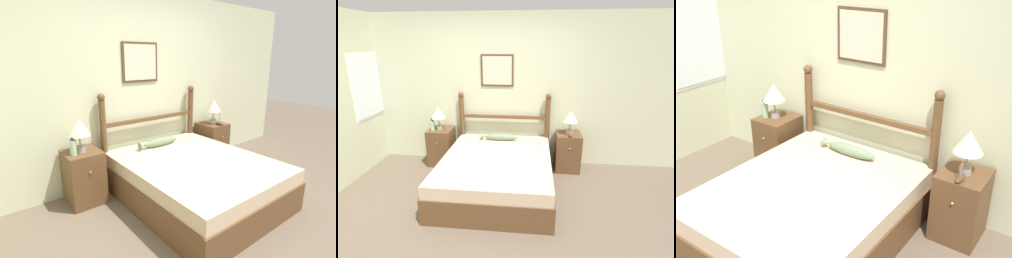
{
  "view_description": "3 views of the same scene",
  "coord_description": "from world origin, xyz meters",
  "views": [
    {
      "loc": [
        -1.88,
        -1.42,
        1.69
      ],
      "look_at": [
        0.08,
        1.12,
        0.81
      ],
      "focal_mm": 28.0,
      "sensor_mm": 36.0,
      "label": 1
    },
    {
      "loc": [
        0.68,
        -2.73,
        2.06
      ],
      "look_at": [
        0.26,
        1.03,
        0.82
      ],
      "focal_mm": 28.0,
      "sensor_mm": 36.0,
      "label": 2
    },
    {
      "loc": [
        2.1,
        -1.51,
        2.32
      ],
      "look_at": [
        0.23,
        1.14,
        0.9
      ],
      "focal_mm": 42.0,
      "sensor_mm": 36.0,
      "label": 3
    }
  ],
  "objects": [
    {
      "name": "fish_pillow",
      "position": [
        0.12,
        1.37,
        0.56
      ],
      "size": [
        0.62,
        0.11,
        0.12
      ],
      "color": "gray",
      "rests_on": "bed"
    },
    {
      "name": "nightstand_right",
      "position": [
        1.26,
        1.45,
        0.32
      ],
      "size": [
        0.4,
        0.46,
        0.64
      ],
      "color": "brown",
      "rests_on": "ground_plane"
    },
    {
      "name": "model_boat",
      "position": [
        1.27,
        1.31,
        0.66
      ],
      "size": [
        0.06,
        0.16,
        0.21
      ],
      "color": "#4C3823",
      "rests_on": "nightstand_right"
    },
    {
      "name": "nightstand_left",
      "position": [
        -0.93,
        1.45,
        0.32
      ],
      "size": [
        0.4,
        0.46,
        0.64
      ],
      "color": "brown",
      "rests_on": "ground_plane"
    },
    {
      "name": "headboard",
      "position": [
        0.17,
        1.62,
        0.69
      ],
      "size": [
        1.59,
        0.1,
        1.27
      ],
      "color": "brown",
      "rests_on": "ground_plane"
    },
    {
      "name": "table_lamp_left",
      "position": [
        -0.94,
        1.44,
        0.92
      ],
      "size": [
        0.25,
        0.25,
        0.4
      ],
      "color": "gray",
      "rests_on": "nightstand_left"
    },
    {
      "name": "wall_back",
      "position": [
        0.0,
        1.73,
        1.28
      ],
      "size": [
        6.4,
        0.08,
        2.55
      ],
      "color": "beige",
      "rests_on": "ground_plane"
    },
    {
      "name": "bed",
      "position": [
        0.17,
        0.7,
        0.25
      ],
      "size": [
        1.58,
        1.92,
        0.51
      ],
      "color": "brown",
      "rests_on": "ground_plane"
    },
    {
      "name": "bottle",
      "position": [
        -1.04,
        1.39,
        0.74
      ],
      "size": [
        0.07,
        0.07,
        0.21
      ],
      "color": "#99C699",
      "rests_on": "nightstand_left"
    },
    {
      "name": "table_lamp_right",
      "position": [
        1.27,
        1.45,
        0.92
      ],
      "size": [
        0.25,
        0.25,
        0.4
      ],
      "color": "gray",
      "rests_on": "nightstand_right"
    }
  ]
}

